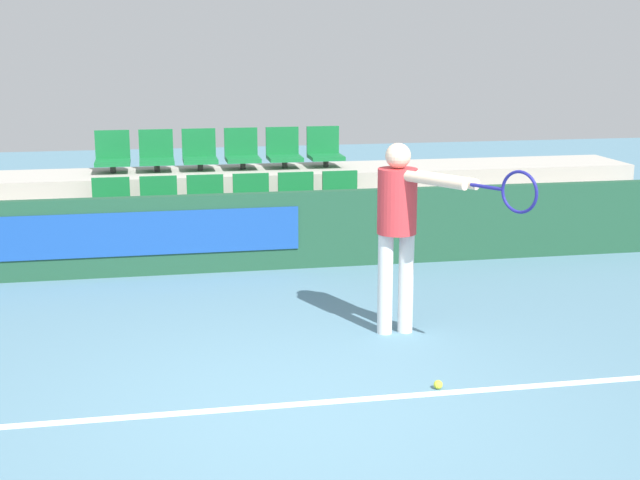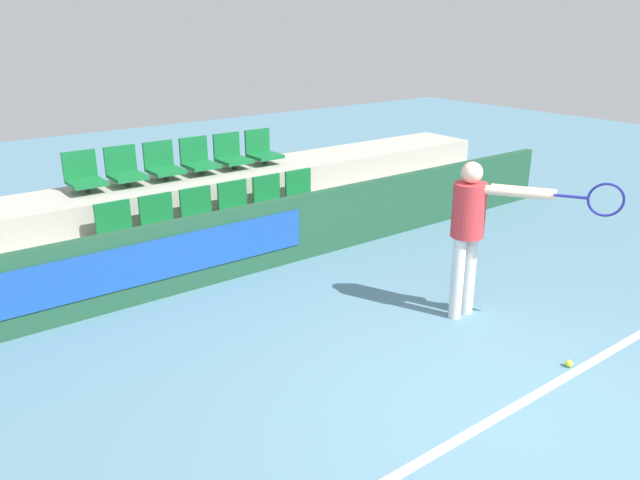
{
  "view_description": "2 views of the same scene",
  "coord_description": "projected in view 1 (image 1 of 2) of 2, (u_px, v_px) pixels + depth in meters",
  "views": [
    {
      "loc": [
        -0.89,
        -5.59,
        2.51
      ],
      "look_at": [
        0.62,
        2.25,
        0.68
      ],
      "focal_mm": 50.0,
      "sensor_mm": 36.0,
      "label": 1
    },
    {
      "loc": [
        -3.65,
        -2.32,
        2.97
      ],
      "look_at": [
        0.0,
        2.47,
        0.81
      ],
      "focal_mm": 35.0,
      "sensor_mm": 36.0,
      "label": 2
    }
  ],
  "objects": [
    {
      "name": "stadium_chair_5",
      "position": [
        342.0,
        198.0,
        10.58
      ],
      "size": [
        0.42,
        0.46,
        0.5
      ],
      "color": "#333333",
      "rests_on": "bleacher_tier_front"
    },
    {
      "name": "stadium_chair_2",
      "position": [
        206.0,
        203.0,
        10.29
      ],
      "size": [
        0.42,
        0.46,
        0.5
      ],
      "color": "#333333",
      "rests_on": "bleacher_tier_front"
    },
    {
      "name": "stadium_chair_9",
      "position": [
        242.0,
        153.0,
        11.31
      ],
      "size": [
        0.42,
        0.46,
        0.5
      ],
      "color": "#333333",
      "rests_on": "bleacher_tier_middle"
    },
    {
      "name": "stadium_chair_3",
      "position": [
        252.0,
        201.0,
        10.39
      ],
      "size": [
        0.42,
        0.46,
        0.5
      ],
      "color": "#333333",
      "rests_on": "bleacher_tier_front"
    },
    {
      "name": "court_baseline",
      "position": [
        290.0,
        405.0,
        6.2
      ],
      "size": [
        5.53,
        0.08,
        0.01
      ],
      "color": "white",
      "rests_on": "ground"
    },
    {
      "name": "tennis_ball",
      "position": [
        438.0,
        385.0,
        6.48
      ],
      "size": [
        0.07,
        0.07,
        0.07
      ],
      "color": "#CCDB33",
      "rests_on": "ground"
    },
    {
      "name": "stadium_chair_1",
      "position": [
        159.0,
        204.0,
        10.19
      ],
      "size": [
        0.42,
        0.46,
        0.5
      ],
      "color": "#333333",
      "rests_on": "bleacher_tier_front"
    },
    {
      "name": "stadium_chair_10",
      "position": [
        284.0,
        152.0,
        11.41
      ],
      "size": [
        0.42,
        0.46,
        0.5
      ],
      "color": "#333333",
      "rests_on": "bleacher_tier_middle"
    },
    {
      "name": "barrier_wall",
      "position": [
        232.0,
        232.0,
        9.66
      ],
      "size": [
        11.1,
        0.14,
        0.85
      ],
      "color": "#1E4C33",
      "rests_on": "ground"
    },
    {
      "name": "bleacher_tier_front",
      "position": [
        231.0,
        239.0,
        10.31
      ],
      "size": [
        10.7,
        1.07,
        0.43
      ],
      "color": "#ADA89E",
      "rests_on": "ground"
    },
    {
      "name": "bleacher_tier_middle",
      "position": [
        223.0,
        204.0,
        11.28
      ],
      "size": [
        10.7,
        1.07,
        0.86
      ],
      "color": "#ADA89E",
      "rests_on": "ground"
    },
    {
      "name": "tennis_player",
      "position": [
        403.0,
        217.0,
        7.45
      ],
      "size": [
        0.89,
        1.36,
        1.65
      ],
      "rotation": [
        0.0,
        0.0,
        0.54
      ],
      "color": "silver",
      "rests_on": "ground"
    },
    {
      "name": "stadium_chair_11",
      "position": [
        325.0,
        151.0,
        11.51
      ],
      "size": [
        0.42,
        0.46,
        0.5
      ],
      "color": "#333333",
      "rests_on": "bleacher_tier_middle"
    },
    {
      "name": "stadium_chair_7",
      "position": [
        157.0,
        155.0,
        11.11
      ],
      "size": [
        0.42,
        0.46,
        0.5
      ],
      "color": "#333333",
      "rests_on": "bleacher_tier_middle"
    },
    {
      "name": "stadium_chair_0",
      "position": [
        111.0,
        206.0,
        10.09
      ],
      "size": [
        0.42,
        0.46,
        0.5
      ],
      "color": "#333333",
      "rests_on": "bleacher_tier_front"
    },
    {
      "name": "stadium_chair_4",
      "position": [
        298.0,
        199.0,
        10.49
      ],
      "size": [
        0.42,
        0.46,
        0.5
      ],
      "color": "#333333",
      "rests_on": "bleacher_tier_front"
    },
    {
      "name": "stadium_chair_6",
      "position": [
        113.0,
        156.0,
        11.02
      ],
      "size": [
        0.42,
        0.46,
        0.5
      ],
      "color": "#333333",
      "rests_on": "bleacher_tier_middle"
    },
    {
      "name": "ground_plane",
      "position": [
        293.0,
        413.0,
        6.07
      ],
      "size": [
        30.0,
        30.0,
        0.0
      ],
      "primitive_type": "plane",
      "color": "slate"
    },
    {
      "name": "stadium_chair_8",
      "position": [
        200.0,
        154.0,
        11.21
      ],
      "size": [
        0.42,
        0.46,
        0.5
      ],
      "color": "#333333",
      "rests_on": "bleacher_tier_middle"
    }
  ]
}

